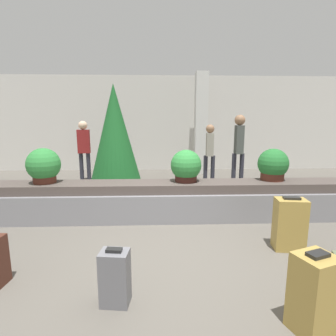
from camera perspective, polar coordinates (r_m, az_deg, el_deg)
The scene contains 14 objects.
ground_plane at distance 3.58m, azimuth 0.82°, elevation -17.99°, with size 18.00×18.00×0.00m, color #59544C.
back_wall at distance 9.14m, azimuth -1.13°, elevation 9.61°, with size 18.00×0.06×3.20m.
carousel at distance 4.65m, azimuth -0.00°, elevation -7.14°, with size 7.58×0.71×0.64m.
pillar at distance 8.58m, azimuth 7.15°, elevation 9.49°, with size 0.38×0.38×3.20m.
suitcase_0 at distance 3.88m, azimuth 24.94°, elevation -11.03°, with size 0.41×0.30×0.72m.
suitcase_1 at distance 2.59m, azimuth 29.13°, elevation -22.84°, with size 0.38×0.36×0.69m.
suitcase_3 at distance 2.67m, azimuth -11.44°, elevation -22.32°, with size 0.28×0.23×0.55m.
potted_plant_0 at distance 5.05m, azimuth 21.87°, elevation 0.56°, with size 0.53×0.53×0.57m.
potted_plant_1 at distance 4.58m, azimuth 3.94°, elevation 0.32°, with size 0.54×0.54×0.56m.
potted_plant_2 at distance 4.94m, azimuth -25.45°, elevation 0.39°, with size 0.56×0.56×0.60m.
traveler_0 at distance 6.81m, azimuth 15.16°, elevation 5.07°, with size 0.31×0.33×1.84m.
traveler_1 at distance 7.15m, azimuth 9.04°, elevation 4.10°, with size 0.31×0.33×1.60m.
traveler_2 at distance 7.64m, azimuth -17.83°, elevation 4.63°, with size 0.33×0.24×1.70m.
decorated_tree at distance 5.99m, azimuth -11.50°, elevation 6.61°, with size 1.22×1.22×2.50m.
Camera 1 is at (-0.17, -3.15, 1.69)m, focal length 28.00 mm.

